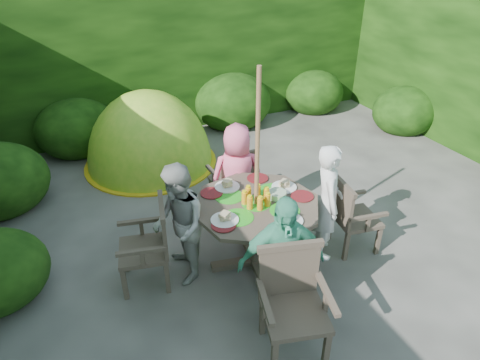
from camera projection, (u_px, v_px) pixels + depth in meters
name	position (u px, v px, depth m)	size (l,w,h in m)	color
ground	(296.00, 225.00, 5.36)	(60.00, 60.00, 0.00)	#403E39
hedge_enclosure	(251.00, 97.00, 5.78)	(9.00, 9.00, 2.50)	black
patio_table	(256.00, 213.00, 4.43)	(1.57, 1.57, 0.94)	#3F3329
parasol_pole	(257.00, 177.00, 4.21)	(0.04, 0.04, 2.20)	brown
garden_chair_right	(351.00, 214.00, 4.77)	(0.53, 0.58, 0.86)	#3F3329
garden_chair_left	(150.00, 244.00, 4.29)	(0.58, 0.63, 0.90)	#3F3329
garden_chair_back	(233.00, 179.00, 5.47)	(0.52, 0.47, 0.84)	#3F3329
garden_chair_front	(293.00, 300.00, 3.59)	(0.68, 0.63, 0.95)	#3F3329
child_right	(327.00, 202.00, 4.60)	(0.49, 0.32, 1.34)	white
child_left	(179.00, 225.00, 4.26)	(0.64, 0.50, 1.31)	#A6A6A1
child_back	(237.00, 176.00, 5.10)	(0.64, 0.42, 1.32)	pink
child_front	(281.00, 263.00, 3.76)	(0.79, 0.33, 1.35)	#4BB08A
dome_tent	(152.00, 163.00, 6.80)	(2.27, 2.27, 2.35)	#78C024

